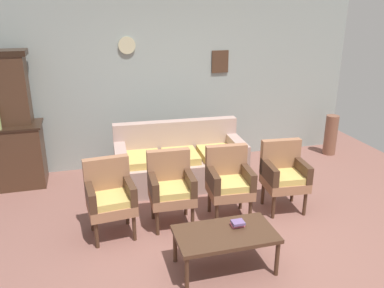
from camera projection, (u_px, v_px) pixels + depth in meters
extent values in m
plane|color=#84564C|center=(216.00, 244.00, 4.45)|extent=(7.68, 7.68, 0.00)
cube|color=#939E99|center=(166.00, 82.00, 6.38)|extent=(6.40, 0.06, 2.70)
cube|color=#472D1E|center=(220.00, 62.00, 6.46)|extent=(0.28, 0.02, 0.36)
cylinder|color=beige|center=(127.00, 45.00, 5.98)|extent=(0.26, 0.03, 0.26)
cube|color=#472D1E|center=(4.00, 157.00, 5.72)|extent=(1.10, 0.52, 0.90)
cube|color=tan|center=(180.00, 172.00, 5.84)|extent=(1.90, 0.88, 0.42)
cube|color=tan|center=(176.00, 136.00, 5.98)|extent=(1.87, 0.24, 0.48)
cube|color=tan|center=(236.00, 146.00, 5.91)|extent=(0.20, 0.81, 0.24)
cube|color=tan|center=(121.00, 155.00, 5.55)|extent=(0.20, 0.81, 0.24)
cube|color=tan|center=(217.00, 153.00, 5.83)|extent=(0.51, 0.58, 0.10)
cube|color=tan|center=(181.00, 156.00, 5.72)|extent=(0.51, 0.58, 0.10)
cube|color=tan|center=(143.00, 159.00, 5.61)|extent=(0.51, 0.58, 0.10)
cube|color=#9E6B4C|center=(111.00, 206.00, 4.51)|extent=(0.56, 0.53, 0.12)
cube|color=tan|center=(111.00, 200.00, 4.46)|extent=(0.48, 0.45, 0.10)
cube|color=#9E6B4C|center=(107.00, 176.00, 4.59)|extent=(0.53, 0.15, 0.46)
cube|color=#472D1E|center=(130.00, 190.00, 4.52)|extent=(0.12, 0.49, 0.22)
cube|color=#472D1E|center=(90.00, 196.00, 4.38)|extent=(0.12, 0.49, 0.22)
cylinder|color=#472D1E|center=(134.00, 228.00, 4.48)|extent=(0.04, 0.04, 0.32)
cylinder|color=#472D1E|center=(97.00, 235.00, 4.35)|extent=(0.04, 0.04, 0.32)
cylinder|color=#472D1E|center=(127.00, 212.00, 4.82)|extent=(0.04, 0.04, 0.32)
cylinder|color=#472D1E|center=(92.00, 218.00, 4.68)|extent=(0.04, 0.04, 0.32)
cube|color=#9E6B4C|center=(172.00, 196.00, 4.73)|extent=(0.54, 0.50, 0.12)
cube|color=tan|center=(172.00, 190.00, 4.68)|extent=(0.46, 0.42, 0.10)
cube|color=#9E6B4C|center=(169.00, 168.00, 4.82)|extent=(0.52, 0.12, 0.46)
cube|color=#472D1E|center=(190.00, 182.00, 4.72)|extent=(0.10, 0.48, 0.22)
cube|color=#472D1E|center=(153.00, 185.00, 4.63)|extent=(0.10, 0.48, 0.22)
cylinder|color=#472D1E|center=(193.00, 218.00, 4.68)|extent=(0.04, 0.04, 0.32)
cylinder|color=#472D1E|center=(157.00, 223.00, 4.59)|extent=(0.04, 0.04, 0.32)
cylinder|color=#472D1E|center=(186.00, 203.00, 5.03)|extent=(0.04, 0.04, 0.32)
cylinder|color=#472D1E|center=(153.00, 207.00, 4.94)|extent=(0.04, 0.04, 0.32)
cube|color=#9E6B4C|center=(230.00, 190.00, 4.89)|extent=(0.55, 0.52, 0.12)
cube|color=tan|center=(230.00, 184.00, 4.84)|extent=(0.47, 0.44, 0.10)
cube|color=#9E6B4C|center=(226.00, 162.00, 4.97)|extent=(0.53, 0.14, 0.46)
cube|color=#472D1E|center=(247.00, 176.00, 4.87)|extent=(0.12, 0.48, 0.22)
cube|color=#472D1E|center=(213.00, 179.00, 4.79)|extent=(0.12, 0.48, 0.22)
cylinder|color=#472D1E|center=(250.00, 212.00, 4.82)|extent=(0.04, 0.04, 0.32)
cylinder|color=#472D1E|center=(217.00, 215.00, 4.75)|extent=(0.04, 0.04, 0.32)
cylinder|color=#472D1E|center=(241.00, 198.00, 5.17)|extent=(0.04, 0.04, 0.32)
cylinder|color=#472D1E|center=(209.00, 200.00, 5.10)|extent=(0.04, 0.04, 0.32)
cube|color=#9E6B4C|center=(285.00, 183.00, 5.08)|extent=(0.56, 0.52, 0.12)
cube|color=tan|center=(286.00, 177.00, 5.03)|extent=(0.48, 0.45, 0.10)
cube|color=#9E6B4C|center=(280.00, 156.00, 5.17)|extent=(0.53, 0.15, 0.46)
cube|color=#472D1E|center=(302.00, 170.00, 5.06)|extent=(0.12, 0.49, 0.22)
cube|color=#472D1E|center=(269.00, 172.00, 4.99)|extent=(0.12, 0.49, 0.22)
cylinder|color=#472D1E|center=(305.00, 204.00, 5.02)|extent=(0.04, 0.04, 0.32)
cylinder|color=#472D1E|center=(273.00, 207.00, 4.95)|extent=(0.04, 0.04, 0.32)
cylinder|color=#472D1E|center=(292.00, 190.00, 5.37)|extent=(0.04, 0.04, 0.32)
cylinder|color=#472D1E|center=(263.00, 193.00, 5.30)|extent=(0.04, 0.04, 0.32)
cube|color=#472D1E|center=(225.00, 234.00, 3.93)|extent=(1.00, 0.56, 0.04)
cylinder|color=#472D1E|center=(175.00, 246.00, 4.10)|extent=(0.04, 0.04, 0.38)
cylinder|color=#472D1E|center=(257.00, 233.00, 4.33)|extent=(0.04, 0.04, 0.38)
cylinder|color=#472D1E|center=(187.00, 275.00, 3.67)|extent=(0.04, 0.04, 0.38)
cylinder|color=#472D1E|center=(277.00, 259.00, 3.90)|extent=(0.04, 0.04, 0.38)
cube|color=#ED6381|center=(237.00, 225.00, 4.04)|extent=(0.13, 0.10, 0.02)
cube|color=slate|center=(238.00, 223.00, 4.03)|extent=(0.13, 0.07, 0.02)
cube|color=slate|center=(238.00, 222.00, 4.00)|extent=(0.12, 0.11, 0.03)
cylinder|color=brown|center=(331.00, 135.00, 6.99)|extent=(0.22, 0.22, 0.71)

